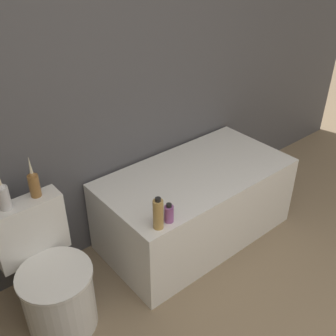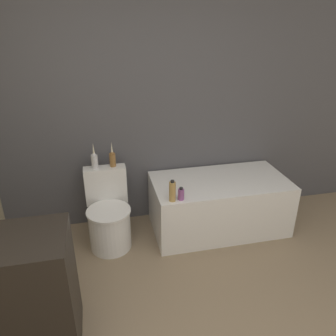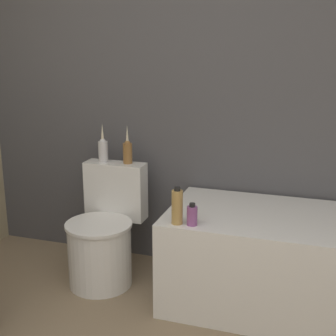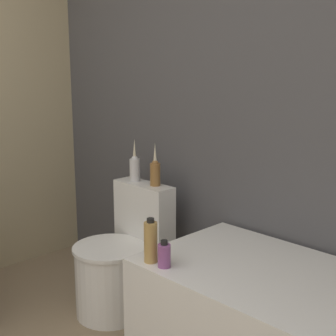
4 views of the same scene
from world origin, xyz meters
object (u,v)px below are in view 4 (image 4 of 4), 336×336
object	(u,v)px
shampoo_bottle_short	(164,255)
shampoo_bottle_tall	(151,242)
toilet	(119,263)
vase_gold	(135,167)
vase_silver	(155,172)

from	to	relation	value
shampoo_bottle_short	shampoo_bottle_tall	bearing A→B (deg)	-176.78
toilet	vase_gold	bearing A→B (deg)	112.28
shampoo_bottle_tall	shampoo_bottle_short	size ratio (longest dim) A/B	1.67
toilet	vase_gold	distance (m)	0.59
shampoo_bottle_tall	toilet	bearing A→B (deg)	155.25
shampoo_bottle_tall	shampoo_bottle_short	distance (m)	0.09
toilet	vase_silver	bearing A→B (deg)	68.56
shampoo_bottle_tall	shampoo_bottle_short	world-z (taller)	shampoo_bottle_tall
vase_silver	vase_gold	bearing A→B (deg)	-176.94
toilet	vase_silver	xyz separation A→B (m)	(0.09, 0.22, 0.54)
vase_gold	shampoo_bottle_short	bearing A→B (deg)	-32.34
toilet	shampoo_bottle_tall	bearing A→B (deg)	-24.75
vase_gold	shampoo_bottle_short	world-z (taller)	vase_gold
shampoo_bottle_tall	shampoo_bottle_short	bearing A→B (deg)	3.22
vase_gold	vase_silver	distance (m)	0.18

